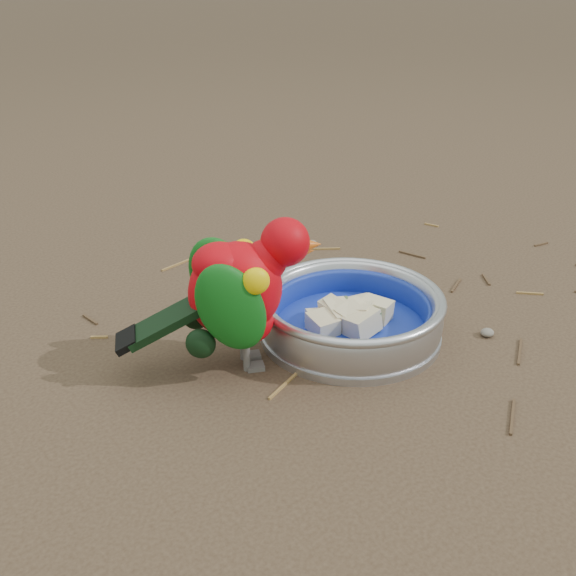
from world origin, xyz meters
TOP-DOWN VIEW (x-y plane):
  - ground at (0.00, 0.00)m, footprint 60.00×60.00m
  - food_bowl at (-0.04, 0.07)m, footprint 0.24×0.24m
  - bowl_wall at (-0.04, 0.07)m, footprint 0.24×0.24m
  - fruit_wedges at (-0.04, 0.07)m, footprint 0.14×0.14m
  - lory_parrot at (-0.19, 0.11)m, footprint 0.24×0.19m
  - ground_debris at (0.00, 0.01)m, footprint 0.90×0.80m

SIDE VIEW (x-z plane):
  - ground at x=0.00m, z-range 0.00..0.00m
  - ground_debris at x=0.00m, z-range 0.00..0.01m
  - food_bowl at x=-0.04m, z-range 0.00..0.02m
  - fruit_wedges at x=-0.04m, z-range 0.02..0.05m
  - bowl_wall at x=-0.04m, z-range 0.02..0.06m
  - lory_parrot at x=-0.19m, z-range 0.00..0.18m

